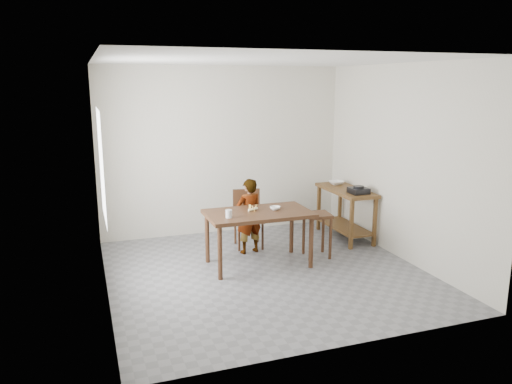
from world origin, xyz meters
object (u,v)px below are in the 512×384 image
object	(u,v)px
stool	(317,235)
dining_table	(258,239)
prep_counter	(345,213)
child	(249,216)
dining_chair	(249,219)

from	to	relation	value
stool	dining_table	bearing A→B (deg)	-176.92
prep_counter	child	bearing A→B (deg)	-173.99
child	dining_table	bearing A→B (deg)	74.31
child	dining_chair	bearing A→B (deg)	-119.31
dining_table	dining_chair	distance (m)	0.79
dining_table	child	size ratio (longest dim) A/B	1.27
child	stool	world-z (taller)	child
child	dining_chair	world-z (taller)	child
dining_table	stool	xyz separation A→B (m)	(0.90, 0.05, -0.06)
stool	child	bearing A→B (deg)	151.17
prep_counter	stool	distance (m)	1.05
prep_counter	stool	bearing A→B (deg)	-141.50
prep_counter	dining_chair	size ratio (longest dim) A/B	1.40
dining_chair	stool	distance (m)	1.08
dining_chair	prep_counter	bearing A→B (deg)	4.90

